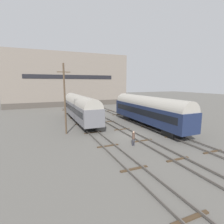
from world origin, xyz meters
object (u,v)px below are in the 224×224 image
(train_car_grey, at_px, (80,107))
(bench, at_px, (170,118))
(utility_pole, at_px, (65,98))
(train_car_navy, at_px, (148,110))
(person_worker, at_px, (133,137))

(train_car_grey, distance_m, bench, 16.11)
(train_car_grey, relative_size, bench, 12.99)
(train_car_grey, height_order, utility_pole, utility_pole)
(train_car_navy, xyz_separation_m, train_car_grey, (-9.62, 7.86, -0.04))
(train_car_navy, height_order, bench, train_car_navy)
(bench, distance_m, utility_pole, 17.06)
(train_car_navy, relative_size, utility_pole, 1.85)
(train_car_navy, xyz_separation_m, bench, (3.14, -1.88, -1.37))
(train_car_grey, bearing_deg, train_car_navy, -39.26)
(utility_pole, bearing_deg, train_car_navy, -4.29)
(train_car_navy, distance_m, train_car_grey, 12.43)
(train_car_navy, relative_size, person_worker, 10.48)
(train_car_grey, xyz_separation_m, utility_pole, (-3.66, -6.87, 2.29))
(train_car_navy, distance_m, utility_pole, 13.51)
(train_car_navy, xyz_separation_m, person_worker, (-6.81, -7.09, -1.84))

